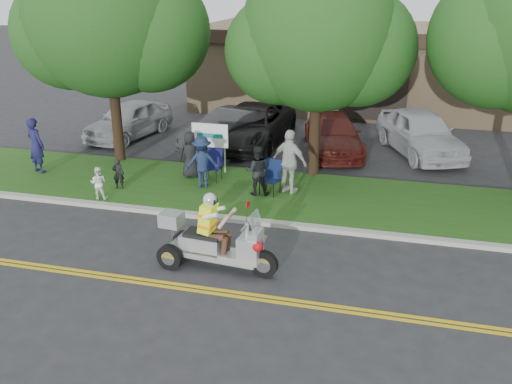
% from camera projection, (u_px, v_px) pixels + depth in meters
% --- Properties ---
extents(ground, '(120.00, 120.00, 0.00)m').
position_uv_depth(ground, '(240.00, 282.00, 11.86)').
color(ground, '#28282B').
rests_on(ground, ground).
extents(centerline_near, '(60.00, 0.10, 0.01)m').
position_uv_depth(centerline_near, '(232.00, 296.00, 11.33)').
color(centerline_near, gold).
rests_on(centerline_near, ground).
extents(centerline_far, '(60.00, 0.10, 0.01)m').
position_uv_depth(centerline_far, '(235.00, 292.00, 11.48)').
color(centerline_far, gold).
rests_on(centerline_far, ground).
extents(curb, '(60.00, 0.25, 0.12)m').
position_uv_depth(curb, '(271.00, 223.00, 14.59)').
color(curb, '#A8A89E').
rests_on(curb, ground).
extents(grass_verge, '(60.00, 4.00, 0.10)m').
position_uv_depth(grass_verge, '(287.00, 195.00, 16.53)').
color(grass_verge, '#244913').
rests_on(grass_verge, ground).
extents(commercial_building, '(18.00, 8.20, 4.00)m').
position_uv_depth(commercial_building, '(378.00, 66.00, 27.77)').
color(commercial_building, '#9E7F5B').
rests_on(commercial_building, ground).
extents(tree_left, '(6.62, 5.40, 7.78)m').
position_uv_depth(tree_left, '(109.00, 23.00, 17.90)').
color(tree_left, '#332114').
rests_on(tree_left, ground).
extents(tree_mid, '(5.88, 4.80, 7.05)m').
position_uv_depth(tree_mid, '(320.00, 40.00, 16.63)').
color(tree_mid, '#332114').
rests_on(tree_mid, ground).
extents(business_sign, '(1.25, 0.06, 1.75)m').
position_uv_depth(business_sign, '(210.00, 138.00, 18.01)').
color(business_sign, silver).
rests_on(business_sign, ground).
extents(trike_scooter, '(2.82, 0.98, 1.84)m').
position_uv_depth(trike_scooter, '(213.00, 242.00, 12.23)').
color(trike_scooter, black).
rests_on(trike_scooter, ground).
extents(lawn_chair_a, '(0.58, 0.60, 1.00)m').
position_uv_depth(lawn_chair_a, '(214.00, 163.00, 17.46)').
color(lawn_chair_a, black).
rests_on(lawn_chair_a, grass_verge).
extents(lawn_chair_b, '(0.67, 0.68, 1.03)m').
position_uv_depth(lawn_chair_b, '(272.00, 175.00, 16.34)').
color(lawn_chair_b, black).
rests_on(lawn_chair_b, grass_verge).
extents(spectator_adult_left, '(0.78, 0.63, 1.86)m').
position_uv_depth(spectator_adult_left, '(36.00, 145.00, 18.01)').
color(spectator_adult_left, '#191945').
rests_on(spectator_adult_left, grass_verge).
extents(spectator_adult_mid, '(0.85, 0.73, 1.52)m').
position_uv_depth(spectator_adult_mid, '(257.00, 171.00, 16.15)').
color(spectator_adult_mid, black).
rests_on(spectator_adult_mid, grass_verge).
extents(spectator_adult_right, '(1.25, 0.88, 1.96)m').
position_uv_depth(spectator_adult_right, '(290.00, 162.00, 16.22)').
color(spectator_adult_right, beige).
rests_on(spectator_adult_right, grass_verge).
extents(spectator_chair_a, '(1.20, 0.96, 1.62)m').
position_uv_depth(spectator_chair_a, '(202.00, 162.00, 16.74)').
color(spectator_chair_a, '#192646').
rests_on(spectator_chair_a, grass_verge).
extents(spectator_chair_b, '(0.87, 0.70, 1.53)m').
position_uv_depth(spectator_chair_b, '(190.00, 155.00, 17.61)').
color(spectator_chair_b, black).
rests_on(spectator_chair_b, grass_verge).
extents(child_left, '(0.41, 0.33, 0.96)m').
position_uv_depth(child_left, '(118.00, 174.00, 16.73)').
color(child_left, black).
rests_on(child_left, grass_verge).
extents(child_right, '(0.54, 0.46, 0.99)m').
position_uv_depth(child_right, '(98.00, 183.00, 15.93)').
color(child_right, white).
rests_on(child_right, grass_verge).
extents(parked_car_far_left, '(2.58, 4.68, 1.51)m').
position_uv_depth(parked_car_far_left, '(129.00, 120.00, 22.46)').
color(parked_car_far_left, '#9A9CA0').
rests_on(parked_car_far_left, ground).
extents(parked_car_left, '(3.23, 4.72, 1.47)m').
position_uv_depth(parked_car_left, '(230.00, 129.00, 21.08)').
color(parked_car_left, '#2D2D2F').
rests_on(parked_car_left, ground).
extents(parked_car_mid, '(2.92, 5.75, 1.56)m').
position_uv_depth(parked_car_mid, '(250.00, 126.00, 21.45)').
color(parked_car_mid, black).
rests_on(parked_car_mid, ground).
extents(parked_car_right, '(3.01, 5.04, 1.37)m').
position_uv_depth(parked_car_right, '(333.00, 134.00, 20.63)').
color(parked_car_right, '#4A1611').
rests_on(parked_car_right, ground).
extents(parked_car_far_right, '(3.71, 5.30, 1.67)m').
position_uv_depth(parked_car_far_right, '(420.00, 132.00, 20.28)').
color(parked_car_far_right, '#B6B7BD').
rests_on(parked_car_far_right, ground).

